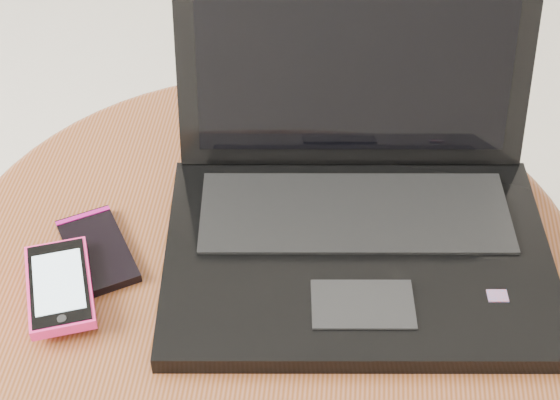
{
  "coord_description": "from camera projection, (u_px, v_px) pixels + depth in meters",
  "views": [
    {
      "loc": [
        0.0,
        -0.64,
        1.08
      ],
      "look_at": [
        -0.05,
        -0.08,
        0.55
      ],
      "focal_mm": 55.11,
      "sensor_mm": 36.0,
      "label": 1
    }
  ],
  "objects": [
    {
      "name": "table",
      "position": [
        266.0,
        330.0,
        0.87
      ],
      "size": [
        0.61,
        0.61,
        0.49
      ],
      "color": "brown",
      "rests_on": "ground"
    },
    {
      "name": "laptop",
      "position": [
        357.0,
        198.0,
        0.8
      ],
      "size": [
        0.38,
        0.34,
        0.23
      ],
      "color": "black",
      "rests_on": "table"
    },
    {
      "name": "phone_black",
      "position": [
        97.0,
        250.0,
        0.81
      ],
      "size": [
        0.1,
        0.11,
        0.01
      ],
      "color": "black",
      "rests_on": "table"
    },
    {
      "name": "phone_pink",
      "position": [
        59.0,
        286.0,
        0.76
      ],
      "size": [
        0.09,
        0.12,
        0.01
      ],
      "color": "#F7277B",
      "rests_on": "phone_black"
    }
  ]
}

